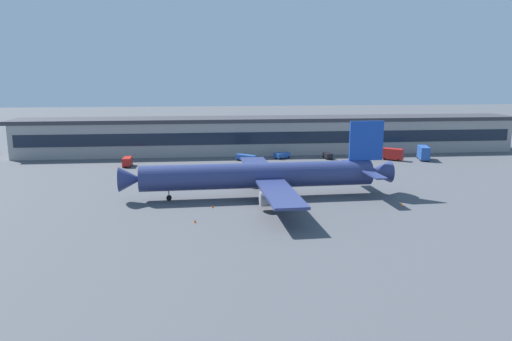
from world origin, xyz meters
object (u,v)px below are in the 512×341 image
Objects in this scene: crew_van at (127,161)px; traffic_cone_2 at (291,208)px; pushback_tractor at (282,155)px; baggage_tug at (328,155)px; catering_truck at (424,152)px; stair_truck at (393,154)px; traffic_cone_1 at (213,206)px; airliner at (262,175)px; traffic_cone_0 at (401,204)px; belt_loader at (246,157)px; traffic_cone_3 at (195,221)px.

crew_van is 62.43m from traffic_cone_2.
baggage_tug is at bearing -9.41° from pushback_tractor.
crew_van is 88.11m from catering_truck.
stair_truck reaches higher than pushback_tractor.
traffic_cone_1 is 15.27m from traffic_cone_2.
traffic_cone_0 is at bearing -20.00° from airliner.
crew_van is at bearing 141.18° from traffic_cone_0.
belt_loader reaches higher than traffic_cone_0.
belt_loader is at bearing 77.98° from traffic_cone_1.
baggage_tug is (25.55, 1.17, -0.07)m from belt_loader.
traffic_cone_1 is (-10.67, -7.32, -4.42)m from airliner.
pushback_tractor is 9.05× the size of traffic_cone_3.
airliner is at bearing -119.86° from baggage_tug.
stair_truck is at bearing 51.48° from traffic_cone_2.
stair_truck is at bearing 177.49° from catering_truck.
traffic_cone_2 is at bearing -85.68° from belt_loader.
catering_truck is (54.24, 40.08, -2.42)m from airliner.
baggage_tug is (14.04, -2.33, 0.04)m from pushback_tractor.
traffic_cone_2 reaches higher than traffic_cone_3.
crew_van is at bearing 127.66° from traffic_cone_2.
catering_truck reaches higher than traffic_cone_1.
pushback_tractor is at bearing 67.67° from traffic_cone_1.
airliner is 85.12× the size of traffic_cone_0.
catering_truck is 12.62× the size of traffic_cone_3.
pushback_tractor is at bearing 76.06° from airliner.
airliner is 101.26× the size of traffic_cone_1.
belt_loader is 0.99× the size of stair_truck.
baggage_tug is (-28.49, 4.75, -1.21)m from catering_truck.
traffic_cone_2 is (-49.95, -50.51, -1.98)m from catering_truck.
belt_loader is at bearing 176.20° from catering_truck.
crew_van is at bearing 116.60° from traffic_cone_1.
airliner is 67.48m from catering_truck.
belt_loader reaches higher than baggage_tug.
traffic_cone_1 is at bearing -139.25° from stair_truck.
airliner is 13.67m from traffic_cone_1.
airliner is 48.73m from pushback_tractor.
belt_loader is 10.69× the size of traffic_cone_1.
traffic_cone_3 is (-58.76, -57.16, -1.68)m from stair_truck.
stair_truck is (44.63, -3.17, 0.83)m from belt_loader.
pushback_tractor is 0.72× the size of catering_truck.
pushback_tractor is 33.79m from stair_truck.
stair_truck is 10.82× the size of traffic_cone_1.
pushback_tractor reaches higher than traffic_cone_3.
traffic_cone_2 is (-7.42, -57.59, -0.74)m from pushback_tractor.
traffic_cone_2 is at bearing -128.52° from stair_truck.
belt_loader is 0.80× the size of catering_truck.
traffic_cone_1 is at bearing -143.86° from catering_truck.
stair_truck is 19.59m from baggage_tug.
traffic_cone_0 is at bearing -89.03° from baggage_tug.
traffic_cone_2 is at bearing -11.73° from traffic_cone_1.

